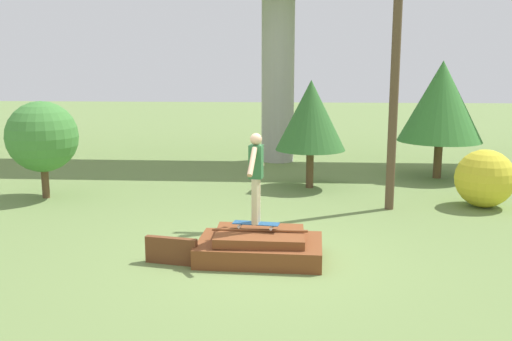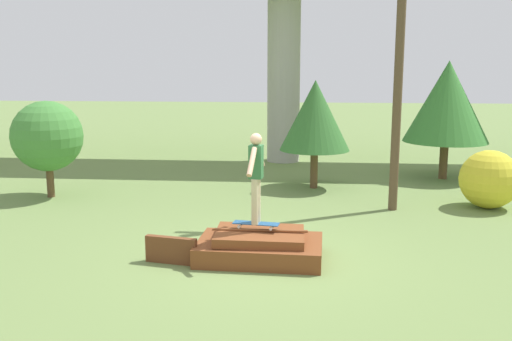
{
  "view_description": "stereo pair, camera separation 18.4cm",
  "coord_description": "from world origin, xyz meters",
  "px_view_note": "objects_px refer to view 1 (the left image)",
  "views": [
    {
      "loc": [
        0.56,
        -9.36,
        3.32
      ],
      "look_at": [
        -0.07,
        0.06,
        1.54
      ],
      "focal_mm": 40.0,
      "sensor_mm": 36.0,
      "label": 1
    },
    {
      "loc": [
        0.74,
        -9.34,
        3.32
      ],
      "look_at": [
        -0.07,
        0.06,
        1.54
      ],
      "focal_mm": 40.0,
      "sensor_mm": 36.0,
      "label": 2
    }
  ],
  "objects_px": {
    "tree_mid_back": "(311,116)",
    "bush_yellow_flowering": "(485,178)",
    "tree_behind_right": "(42,137)",
    "tree_behind_left": "(441,102)",
    "utility_pole": "(397,36)",
    "skater": "(256,172)",
    "skateboard": "(256,224)"
  },
  "relations": [
    {
      "from": "tree_behind_right",
      "to": "bush_yellow_flowering",
      "type": "xyz_separation_m",
      "value": [
        10.64,
        -0.2,
        -0.86
      ]
    },
    {
      "from": "skater",
      "to": "utility_pole",
      "type": "xyz_separation_m",
      "value": [
        2.85,
        3.56,
        2.39
      ]
    },
    {
      "from": "utility_pole",
      "to": "tree_behind_right",
      "type": "xyz_separation_m",
      "value": [
        -8.4,
        0.55,
        -2.36
      ]
    },
    {
      "from": "skater",
      "to": "tree_behind_right",
      "type": "relative_size",
      "value": 0.64
    },
    {
      "from": "tree_behind_left",
      "to": "tree_behind_right",
      "type": "relative_size",
      "value": 1.41
    },
    {
      "from": "skater",
      "to": "skateboard",
      "type": "bearing_deg",
      "value": 180.0
    },
    {
      "from": "tree_behind_right",
      "to": "tree_mid_back",
      "type": "xyz_separation_m",
      "value": [
        6.62,
        1.64,
        0.42
      ]
    },
    {
      "from": "utility_pole",
      "to": "tree_behind_left",
      "type": "xyz_separation_m",
      "value": [
        2.0,
        3.78,
        -1.66
      ]
    },
    {
      "from": "utility_pole",
      "to": "bush_yellow_flowering",
      "type": "height_order",
      "value": "utility_pole"
    },
    {
      "from": "utility_pole",
      "to": "tree_behind_right",
      "type": "height_order",
      "value": "utility_pole"
    },
    {
      "from": "skateboard",
      "to": "bush_yellow_flowering",
      "type": "height_order",
      "value": "bush_yellow_flowering"
    },
    {
      "from": "tree_behind_right",
      "to": "bush_yellow_flowering",
      "type": "relative_size",
      "value": 1.78
    },
    {
      "from": "skateboard",
      "to": "tree_behind_right",
      "type": "xyz_separation_m",
      "value": [
        -5.55,
        4.11,
        0.93
      ]
    },
    {
      "from": "skateboard",
      "to": "tree_behind_left",
      "type": "bearing_deg",
      "value": 56.57
    },
    {
      "from": "utility_pole",
      "to": "bush_yellow_flowering",
      "type": "xyz_separation_m",
      "value": [
        2.23,
        0.35,
        -3.22
      ]
    },
    {
      "from": "utility_pole",
      "to": "tree_behind_right",
      "type": "relative_size",
      "value": 3.12
    },
    {
      "from": "utility_pole",
      "to": "tree_mid_back",
      "type": "height_order",
      "value": "utility_pole"
    },
    {
      "from": "skater",
      "to": "tree_behind_left",
      "type": "distance_m",
      "value": 8.83
    },
    {
      "from": "skater",
      "to": "bush_yellow_flowering",
      "type": "distance_m",
      "value": 6.47
    },
    {
      "from": "tree_mid_back",
      "to": "bush_yellow_flowering",
      "type": "bearing_deg",
      "value": -24.61
    },
    {
      "from": "skateboard",
      "to": "skater",
      "type": "distance_m",
      "value": 0.9
    },
    {
      "from": "tree_behind_left",
      "to": "tree_behind_right",
      "type": "distance_m",
      "value": 10.91
    },
    {
      "from": "tree_behind_right",
      "to": "tree_mid_back",
      "type": "relative_size",
      "value": 0.84
    },
    {
      "from": "skater",
      "to": "utility_pole",
      "type": "height_order",
      "value": "utility_pole"
    },
    {
      "from": "skater",
      "to": "tree_mid_back",
      "type": "height_order",
      "value": "tree_mid_back"
    },
    {
      "from": "utility_pole",
      "to": "bush_yellow_flowering",
      "type": "bearing_deg",
      "value": 9.01
    },
    {
      "from": "tree_behind_right",
      "to": "tree_mid_back",
      "type": "distance_m",
      "value": 6.84
    },
    {
      "from": "utility_pole",
      "to": "tree_mid_back",
      "type": "xyz_separation_m",
      "value": [
        -1.78,
        2.19,
        -1.95
      ]
    },
    {
      "from": "skateboard",
      "to": "utility_pole",
      "type": "xyz_separation_m",
      "value": [
        2.85,
        3.56,
        3.29
      ]
    },
    {
      "from": "skater",
      "to": "tree_behind_right",
      "type": "distance_m",
      "value": 6.91
    },
    {
      "from": "bush_yellow_flowering",
      "to": "utility_pole",
      "type": "bearing_deg",
      "value": -170.99
    },
    {
      "from": "tree_behind_left",
      "to": "bush_yellow_flowering",
      "type": "distance_m",
      "value": 3.77
    }
  ]
}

